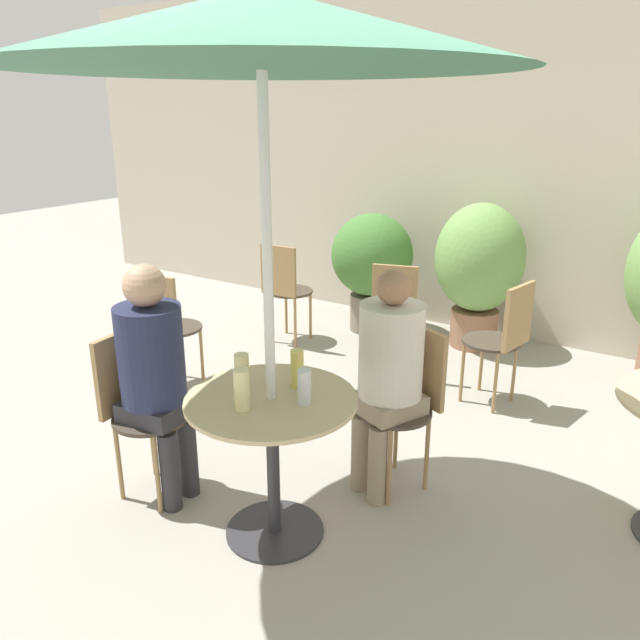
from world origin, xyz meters
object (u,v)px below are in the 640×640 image
at_px(bistro_chair_0, 408,393).
at_px(seated_person_1, 154,365).
at_px(cafe_table_near, 272,435).
at_px(bistro_chair_2, 391,315).
at_px(bistro_chair_3, 504,333).
at_px(umbrella, 261,30).
at_px(bistro_chair_1, 136,399).
at_px(bistro_chair_5, 284,284).
at_px(beer_glass_0, 297,369).
at_px(beer_glass_2, 242,390).
at_px(seated_person_0, 388,365).
at_px(bistro_chair_4, 166,321).
at_px(beer_glass_1, 242,372).
at_px(potted_plant_0, 372,261).
at_px(beer_glass_3, 304,387).
at_px(potted_plant_1, 479,265).

distance_m(bistro_chair_0, seated_person_1, 1.30).
relative_size(cafe_table_near, bistro_chair_2, 0.89).
bearing_deg(bistro_chair_3, umbrella, -2.45).
height_order(bistro_chair_1, umbrella, umbrella).
height_order(bistro_chair_0, bistro_chair_5, same).
bearing_deg(beer_glass_0, seated_person_1, -162.02).
xyz_separation_m(seated_person_1, beer_glass_2, (0.63, -0.09, 0.06)).
distance_m(seated_person_0, beer_glass_2, 0.83).
distance_m(bistro_chair_0, beer_glass_2, 1.01).
height_order(seated_person_1, beer_glass_2, seated_person_1).
relative_size(bistro_chair_4, beer_glass_1, 5.02).
bearing_deg(umbrella, potted_plant_0, 109.66).
bearing_deg(beer_glass_3, seated_person_1, -172.88).
distance_m(bistro_chair_5, beer_glass_3, 2.61).
height_order(beer_glass_1, beer_glass_2, beer_glass_2).
height_order(beer_glass_1, umbrella, umbrella).
height_order(beer_glass_2, beer_glass_3, beer_glass_2).
distance_m(bistro_chair_5, potted_plant_1, 1.62).
xyz_separation_m(bistro_chair_1, beer_glass_2, (0.77, -0.07, 0.28)).
bearing_deg(beer_glass_2, potted_plant_1, 90.60).
xyz_separation_m(bistro_chair_3, beer_glass_3, (-0.32, -1.88, 0.27)).
xyz_separation_m(bistro_chair_2, potted_plant_0, (-0.67, 0.94, 0.11)).
relative_size(bistro_chair_4, beer_glass_0, 4.78).
bearing_deg(beer_glass_1, beer_glass_3, 6.63).
height_order(bistro_chair_1, potted_plant_0, potted_plant_0).
xyz_separation_m(bistro_chair_3, beer_glass_2, (-0.51, -2.07, 0.28)).
bearing_deg(bistro_chair_1, bistro_chair_4, 33.16).
distance_m(bistro_chair_3, beer_glass_3, 1.92).
relative_size(cafe_table_near, beer_glass_2, 4.25).
bearing_deg(beer_glass_2, bistro_chair_1, 174.70).
height_order(beer_glass_0, beer_glass_1, beer_glass_0).
distance_m(bistro_chair_2, potted_plant_0, 1.16).
xyz_separation_m(cafe_table_near, seated_person_1, (-0.67, -0.07, 0.22)).
relative_size(bistro_chair_1, potted_plant_0, 0.82).
distance_m(bistro_chair_2, seated_person_0, 1.38).
relative_size(bistro_chair_5, potted_plant_0, 0.82).
relative_size(beer_glass_0, potted_plant_0, 0.17).
relative_size(beer_glass_0, beer_glass_1, 1.05).
bearing_deg(bistro_chair_4, beer_glass_2, 138.65).
bearing_deg(beer_glass_2, beer_glass_1, 129.53).
distance_m(bistro_chair_0, beer_glass_1, 0.93).
distance_m(bistro_chair_2, seated_person_1, 1.96).
bearing_deg(bistro_chair_1, beer_glass_1, -88.89).
bearing_deg(bistro_chair_5, potted_plant_1, -152.00).
distance_m(bistro_chair_1, bistro_chair_2, 1.99).
xyz_separation_m(bistro_chair_2, beer_glass_1, (0.16, -1.85, 0.28)).
relative_size(bistro_chair_1, potted_plant_1, 0.72).
relative_size(bistro_chair_0, beer_glass_2, 4.76).
distance_m(seated_person_1, umbrella, 1.61).
xyz_separation_m(bistro_chair_0, umbrella, (-0.33, -0.74, 1.68)).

